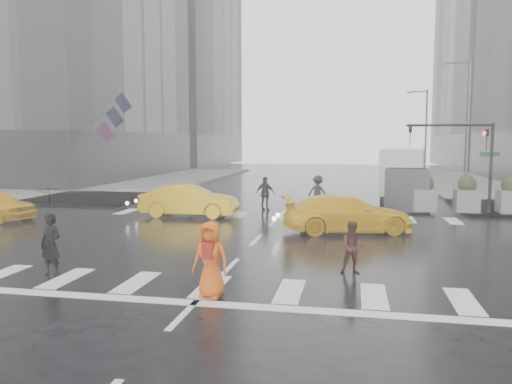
% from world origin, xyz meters
% --- Properties ---
extents(ground, '(120.00, 120.00, 0.00)m').
position_xyz_m(ground, '(0.00, 0.00, 0.00)').
color(ground, black).
rests_on(ground, ground).
extents(sidewalk_nw, '(35.00, 35.00, 0.15)m').
position_xyz_m(sidewalk_nw, '(-19.50, 17.50, 0.07)').
color(sidewalk_nw, gray).
rests_on(sidewalk_nw, ground).
extents(building_nw, '(26.05, 26.05, 38.00)m').
position_xyz_m(building_nw, '(-29.00, 27.00, 17.25)').
color(building_nw, '#A49C8F').
rests_on(building_nw, ground).
extents(building_nw_far, '(26.05, 26.05, 44.00)m').
position_xyz_m(building_nw_far, '(-29.00, 56.00, 20.19)').
color(building_nw_far, '#62615B').
rests_on(building_nw_far, ground).
extents(road_markings, '(18.00, 48.00, 0.01)m').
position_xyz_m(road_markings, '(0.00, 0.00, 0.01)').
color(road_markings, silver).
rests_on(road_markings, ground).
extents(traffic_signal_pole, '(4.45, 0.42, 4.50)m').
position_xyz_m(traffic_signal_pole, '(9.01, 8.01, 3.22)').
color(traffic_signal_pole, black).
rests_on(traffic_signal_pole, ground).
extents(street_lamp_near, '(2.15, 0.22, 9.00)m').
position_xyz_m(street_lamp_near, '(10.87, 18.00, 4.95)').
color(street_lamp_near, '#59595B').
rests_on(street_lamp_near, ground).
extents(street_lamp_far, '(2.15, 0.22, 9.00)m').
position_xyz_m(street_lamp_far, '(10.87, 38.00, 4.95)').
color(street_lamp_far, '#59595B').
rests_on(street_lamp_far, ground).
extents(planter_west, '(1.10, 1.10, 1.80)m').
position_xyz_m(planter_west, '(7.00, 8.20, 0.98)').
color(planter_west, gray).
rests_on(planter_west, ground).
extents(planter_mid, '(1.10, 1.10, 1.80)m').
position_xyz_m(planter_mid, '(9.00, 8.20, 0.98)').
color(planter_mid, gray).
rests_on(planter_mid, ground).
extents(planter_east, '(1.10, 1.10, 1.80)m').
position_xyz_m(planter_east, '(11.00, 8.20, 0.98)').
color(planter_east, gray).
rests_on(planter_east, ground).
extents(flag_cluster, '(2.87, 3.06, 4.69)m').
position_xyz_m(flag_cluster, '(-15.08, 18.50, 5.64)').
color(flag_cluster, '#59595B').
rests_on(flag_cluster, ground).
extents(pedestrian_black, '(1.06, 1.07, 2.43)m').
position_xyz_m(pedestrian_black, '(-4.55, -5.81, 1.60)').
color(pedestrian_black, black).
rests_on(pedestrian_black, ground).
extents(pedestrian_brown, '(0.75, 0.61, 1.45)m').
position_xyz_m(pedestrian_brown, '(3.50, -4.00, 0.72)').
color(pedestrian_brown, '#3E2116').
rests_on(pedestrian_brown, ground).
extents(pedestrian_orange, '(0.94, 0.68, 1.79)m').
position_xyz_m(pedestrian_orange, '(0.24, -6.80, 0.90)').
color(pedestrian_orange, '#E45810').
rests_on(pedestrian_orange, ground).
extents(pedestrian_far_a, '(1.16, 0.84, 1.79)m').
position_xyz_m(pedestrian_far_a, '(-1.01, 7.70, 0.90)').
color(pedestrian_far_a, black).
rests_on(pedestrian_far_a, ground).
extents(pedestrian_far_b, '(1.29, 0.97, 1.78)m').
position_xyz_m(pedestrian_far_b, '(1.63, 9.05, 0.89)').
color(pedestrian_far_b, black).
rests_on(pedestrian_far_b, ground).
extents(taxi_mid, '(4.72, 1.81, 1.53)m').
position_xyz_m(taxi_mid, '(-4.25, 5.02, 0.77)').
color(taxi_mid, yellow).
rests_on(taxi_mid, ground).
extents(taxi_rear, '(4.92, 3.18, 1.49)m').
position_xyz_m(taxi_rear, '(3.27, 2.26, 0.75)').
color(taxi_rear, yellow).
rests_on(taxi_rear, ground).
extents(box_truck, '(2.24, 5.97, 3.17)m').
position_xyz_m(box_truck, '(6.22, 10.84, 1.69)').
color(box_truck, silver).
rests_on(box_truck, ground).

